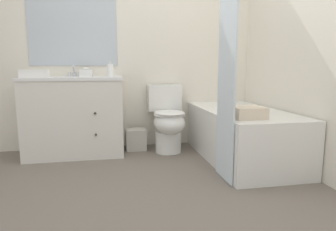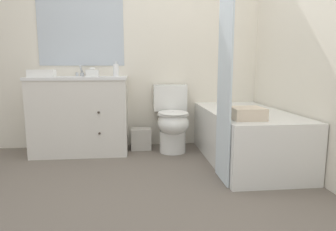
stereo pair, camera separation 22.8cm
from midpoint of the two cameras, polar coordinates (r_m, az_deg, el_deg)
ground_plane at (r=2.19m, az=2.26°, el=-16.57°), size 14.00×14.00×0.00m
wall_back at (r=3.65m, az=-1.74°, el=13.94°), size 8.00×0.06×2.50m
wall_right at (r=3.23m, az=24.76°, el=13.71°), size 0.05×2.66×2.50m
vanity_cabinet at (r=3.42m, az=-14.45°, el=0.19°), size 1.03×0.56×0.85m
sink_faucet at (r=3.56m, az=-14.33°, el=7.82°), size 0.14×0.12×0.12m
toilet at (r=3.36m, az=2.75°, el=-0.89°), size 0.39×0.62×0.74m
bathtub at (r=3.17m, az=16.49°, el=-3.70°), size 0.75×1.51×0.52m
shower_curtain at (r=2.48m, az=13.49°, el=10.56°), size 0.01×0.36×2.03m
wastebasket at (r=3.51m, az=-3.30°, el=-4.47°), size 0.23×0.20×0.24m
tissue_box at (r=3.48m, az=-12.36°, el=7.95°), size 0.14×0.12×0.10m
soap_dispenser at (r=3.42m, az=-7.98°, el=8.63°), size 0.06×0.06×0.17m
hand_towel_folded at (r=3.31m, az=-21.13°, el=7.48°), size 0.26×0.13×0.08m
bath_towel_folded at (r=2.62m, az=17.27°, el=0.38°), size 0.27×0.26×0.10m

